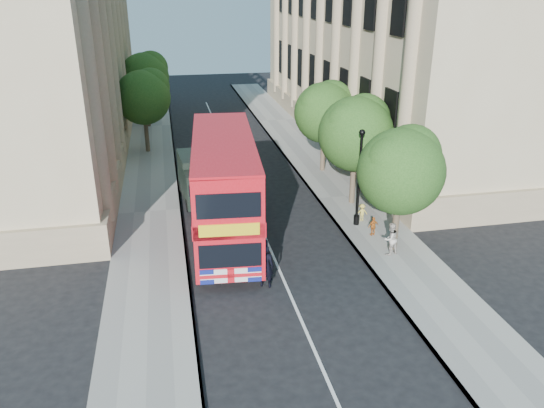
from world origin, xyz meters
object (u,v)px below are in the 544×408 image
police_constable (265,266)px  double_decker_bus (225,185)px  woman_pedestrian (391,239)px  box_van (198,180)px  lamp_post (359,182)px

police_constable → double_decker_bus: bearing=-54.9°
police_constable → woman_pedestrian: police_constable is taller
double_decker_bus → woman_pedestrian: size_ratio=7.00×
box_van → woman_pedestrian: size_ratio=3.00×
lamp_post → double_decker_bus: (-6.91, 0.14, 0.28)m
lamp_post → box_van: 9.62m
lamp_post → double_decker_bus: lamp_post is taller
box_van → police_constable: bearing=-83.6°
police_constable → woman_pedestrian: 6.42m
lamp_post → police_constable: bearing=-139.6°
box_van → woman_pedestrian: (8.26, -8.88, -0.38)m
double_decker_bus → box_van: double_decker_bus is taller
lamp_post → box_van: size_ratio=1.08×
police_constable → woman_pedestrian: (6.24, 1.49, -0.06)m
lamp_post → woman_pedestrian: size_ratio=3.24×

